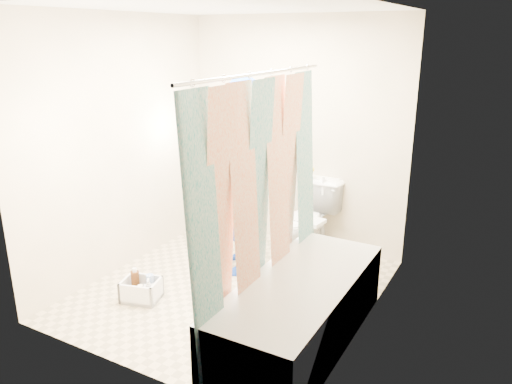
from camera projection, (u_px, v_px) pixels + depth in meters
The scene contains 14 objects.
floor at pixel (232, 289), 4.51m from camera, with size 2.60×2.60×0.00m, color tan.
ceiling at pixel (228, 7), 3.78m from camera, with size 2.40×2.60×0.02m, color silver.
wall_back at pixel (296, 134), 5.23m from camera, with size 2.40×0.02×2.40m, color beige.
wall_front at pixel (119, 205), 3.06m from camera, with size 2.40×0.02×2.40m, color beige.
wall_left at pixel (122, 145), 4.70m from camera, with size 0.02×2.60×2.40m, color beige.
wall_right at pixel (372, 180), 3.59m from camera, with size 0.02×2.60×2.40m, color beige.
bathtub at pixel (300, 309), 3.68m from camera, with size 0.70×1.75×0.50m.
curtain_rod at pixel (261, 74), 3.32m from camera, with size 0.02×0.02×1.90m, color silver.
shower_curtain at pixel (261, 205), 3.60m from camera, with size 0.06×1.75×1.80m, color white.
toilet at pixel (306, 222), 5.04m from camera, with size 0.44×0.77×0.79m, color white.
tank_lid at pixel (300, 219), 4.92m from camera, with size 0.48×0.21×0.04m, color white.
tank_internals at pixel (314, 180), 5.11m from camera, with size 0.19×0.06×0.26m.
plumber at pixel (239, 178), 4.66m from camera, with size 0.67×0.44×1.84m, color #102FA8.
cleaning_caddy at pixel (142, 291), 4.30m from camera, with size 0.37×0.32×0.24m.
Camera 1 is at (2.15, -3.42, 2.20)m, focal length 35.00 mm.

